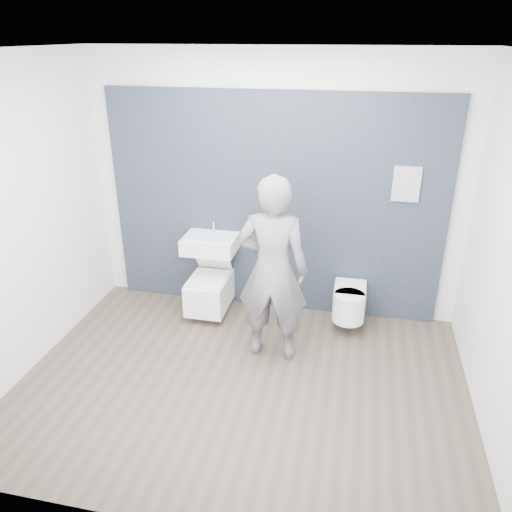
% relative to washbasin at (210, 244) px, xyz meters
% --- Properties ---
extents(ground, '(4.00, 4.00, 0.00)m').
position_rel_washbasin_xyz_m(ground, '(0.65, -1.23, -0.81)').
color(ground, brown).
rests_on(ground, ground).
extents(room_shell, '(4.00, 4.00, 4.00)m').
position_rel_washbasin_xyz_m(room_shell, '(0.65, -1.23, 0.93)').
color(room_shell, silver).
rests_on(room_shell, ground).
extents(tile_wall, '(3.60, 0.06, 2.40)m').
position_rel_washbasin_xyz_m(tile_wall, '(0.65, 0.24, -0.81)').
color(tile_wall, black).
rests_on(tile_wall, ground).
extents(washbasin, '(0.57, 0.43, 0.43)m').
position_rel_washbasin_xyz_m(washbasin, '(0.00, 0.00, 0.00)').
color(washbasin, white).
rests_on(washbasin, ground).
extents(toilet_square, '(0.42, 0.61, 0.74)m').
position_rel_washbasin_xyz_m(toilet_square, '(0.00, -0.09, -0.53)').
color(toilet_square, white).
rests_on(toilet_square, ground).
extents(toilet_rounded, '(0.34, 0.57, 0.31)m').
position_rel_washbasin_xyz_m(toilet_rounded, '(1.53, -0.07, -0.50)').
color(toilet_rounded, white).
rests_on(toilet_rounded, ground).
extents(info_placard, '(0.27, 0.03, 0.35)m').
position_rel_washbasin_xyz_m(info_placard, '(1.98, 0.20, -0.81)').
color(info_placard, white).
rests_on(info_placard, ground).
extents(visitor, '(0.67, 0.45, 1.82)m').
position_rel_washbasin_xyz_m(visitor, '(0.82, -0.71, 0.10)').
color(visitor, slate).
rests_on(visitor, ground).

